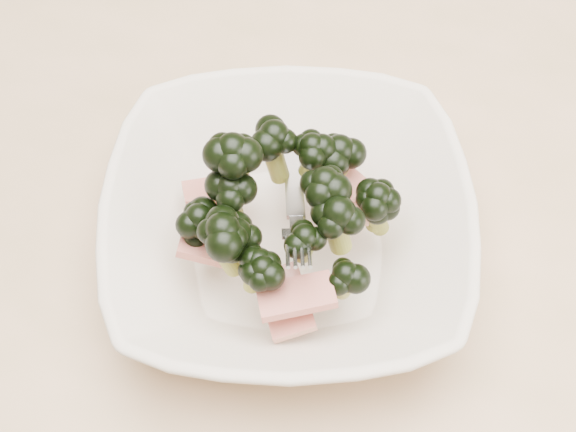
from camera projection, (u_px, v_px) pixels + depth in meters
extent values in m
cube|color=tan|center=(315.00, 200.00, 0.69)|extent=(1.20, 0.80, 0.04)
cylinder|color=tan|center=(28.00, 83.00, 1.27)|extent=(0.06, 0.06, 0.71)
imported|color=beige|center=(288.00, 227.00, 0.61)|extent=(0.34, 0.34, 0.07)
cylinder|color=olive|center=(235.00, 178.00, 0.59)|extent=(0.03, 0.03, 0.06)
ellipsoid|color=black|center=(233.00, 149.00, 0.56)|extent=(0.04, 0.04, 0.03)
cylinder|color=olive|center=(275.00, 159.00, 0.62)|extent=(0.02, 0.02, 0.05)
ellipsoid|color=black|center=(274.00, 135.00, 0.59)|extent=(0.04, 0.04, 0.03)
cylinder|color=olive|center=(311.00, 163.00, 0.61)|extent=(0.02, 0.02, 0.03)
ellipsoid|color=black|center=(312.00, 146.00, 0.59)|extent=(0.03, 0.03, 0.03)
cylinder|color=olive|center=(253.00, 274.00, 0.57)|extent=(0.02, 0.02, 0.03)
ellipsoid|color=black|center=(252.00, 260.00, 0.55)|extent=(0.03, 0.03, 0.02)
cylinder|color=olive|center=(232.00, 207.00, 0.59)|extent=(0.03, 0.02, 0.04)
ellipsoid|color=black|center=(230.00, 187.00, 0.57)|extent=(0.04, 0.04, 0.03)
cylinder|color=olive|center=(375.00, 216.00, 0.60)|extent=(0.03, 0.02, 0.05)
ellipsoid|color=black|center=(378.00, 196.00, 0.58)|extent=(0.04, 0.04, 0.03)
cylinder|color=olive|center=(338.00, 168.00, 0.62)|extent=(0.02, 0.02, 0.04)
ellipsoid|color=black|center=(339.00, 150.00, 0.60)|extent=(0.04, 0.04, 0.03)
cylinder|color=olive|center=(344.00, 288.00, 0.58)|extent=(0.02, 0.02, 0.03)
ellipsoid|color=black|center=(346.00, 274.00, 0.56)|extent=(0.03, 0.03, 0.03)
cylinder|color=olive|center=(324.00, 199.00, 0.58)|extent=(0.02, 0.02, 0.03)
ellipsoid|color=black|center=(325.00, 182.00, 0.56)|extent=(0.04, 0.04, 0.03)
cylinder|color=olive|center=(304.00, 250.00, 0.57)|extent=(0.02, 0.02, 0.03)
ellipsoid|color=black|center=(305.00, 237.00, 0.56)|extent=(0.03, 0.03, 0.03)
cylinder|color=olive|center=(200.00, 241.00, 0.60)|extent=(0.01, 0.01, 0.02)
ellipsoid|color=black|center=(198.00, 230.00, 0.59)|extent=(0.03, 0.03, 0.02)
cylinder|color=olive|center=(237.00, 251.00, 0.58)|extent=(0.02, 0.02, 0.04)
ellipsoid|color=black|center=(235.00, 235.00, 0.56)|extent=(0.04, 0.04, 0.03)
cylinder|color=olive|center=(263.00, 286.00, 0.57)|extent=(0.02, 0.01, 0.04)
ellipsoid|color=black|center=(262.00, 268.00, 0.55)|extent=(0.03, 0.03, 0.03)
cylinder|color=olive|center=(377.00, 215.00, 0.61)|extent=(0.01, 0.02, 0.03)
ellipsoid|color=black|center=(379.00, 201.00, 0.59)|extent=(0.03, 0.03, 0.02)
cylinder|color=olive|center=(331.00, 175.00, 0.63)|extent=(0.01, 0.01, 0.03)
ellipsoid|color=black|center=(332.00, 162.00, 0.61)|extent=(0.03, 0.03, 0.02)
cylinder|color=olive|center=(337.00, 232.00, 0.58)|extent=(0.02, 0.02, 0.04)
ellipsoid|color=black|center=(339.00, 213.00, 0.56)|extent=(0.04, 0.04, 0.03)
cylinder|color=olive|center=(225.00, 252.00, 0.57)|extent=(0.03, 0.02, 0.05)
ellipsoid|color=black|center=(223.00, 230.00, 0.55)|extent=(0.04, 0.04, 0.03)
cylinder|color=olive|center=(202.00, 234.00, 0.59)|extent=(0.02, 0.02, 0.04)
ellipsoid|color=black|center=(199.00, 217.00, 0.57)|extent=(0.04, 0.04, 0.03)
cube|color=maroon|center=(210.00, 244.00, 0.59)|extent=(0.05, 0.04, 0.02)
cube|color=maroon|center=(334.00, 191.00, 0.63)|extent=(0.05, 0.05, 0.02)
cube|color=maroon|center=(337.00, 178.00, 0.62)|extent=(0.06, 0.05, 0.02)
cube|color=maroon|center=(218.00, 189.00, 0.63)|extent=(0.06, 0.05, 0.02)
cube|color=maroon|center=(296.00, 296.00, 0.55)|extent=(0.06, 0.05, 0.01)
cube|color=maroon|center=(346.00, 207.00, 0.61)|extent=(0.04, 0.05, 0.02)
cube|color=maroon|center=(286.00, 301.00, 0.57)|extent=(0.06, 0.06, 0.01)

